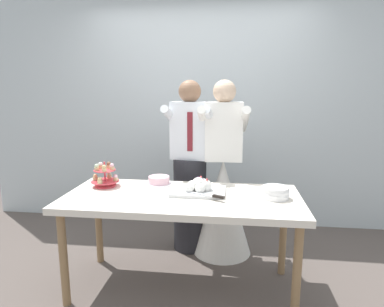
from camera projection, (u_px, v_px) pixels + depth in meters
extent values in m
plane|color=#564C47|center=(182.00, 287.00, 2.70)|extent=(8.00, 8.00, 0.00)
cube|color=silver|center=(201.00, 100.00, 3.84)|extent=(5.20, 0.10, 2.90)
cube|color=silver|center=(182.00, 199.00, 2.55)|extent=(1.80, 0.80, 0.05)
cylinder|color=olive|center=(64.00, 259.00, 2.42)|extent=(0.06, 0.06, 0.72)
cylinder|color=olive|center=(297.00, 275.00, 2.22)|extent=(0.06, 0.06, 0.72)
cylinder|color=olive|center=(99.00, 224.00, 3.04)|extent=(0.06, 0.06, 0.72)
cylinder|color=olive|center=(283.00, 234.00, 2.84)|extent=(0.06, 0.06, 0.72)
cylinder|color=#D83F4C|center=(105.00, 186.00, 2.79)|extent=(0.17, 0.17, 0.01)
cylinder|color=#D83F4C|center=(105.00, 174.00, 2.77)|extent=(0.01, 0.01, 0.21)
cylinder|color=#D83F4C|center=(105.00, 181.00, 2.78)|extent=(0.23, 0.23, 0.01)
cylinder|color=#D1B784|center=(116.00, 179.00, 2.78)|extent=(0.04, 0.04, 0.03)
sphere|color=#EAB7C6|center=(115.00, 176.00, 2.78)|extent=(0.04, 0.04, 0.04)
cylinder|color=#D1B784|center=(109.00, 177.00, 2.86)|extent=(0.04, 0.04, 0.03)
sphere|color=beige|center=(109.00, 174.00, 2.86)|extent=(0.04, 0.04, 0.04)
cylinder|color=#D1B784|center=(95.00, 179.00, 2.79)|extent=(0.04, 0.04, 0.03)
sphere|color=#D6B27A|center=(95.00, 176.00, 2.79)|extent=(0.04, 0.04, 0.04)
cylinder|color=#D1B784|center=(100.00, 182.00, 2.70)|extent=(0.04, 0.04, 0.03)
sphere|color=#D6B27A|center=(100.00, 179.00, 2.69)|extent=(0.04, 0.04, 0.04)
cylinder|color=#D83F4C|center=(105.00, 170.00, 2.76)|extent=(0.18, 0.18, 0.01)
cylinder|color=#D1B784|center=(112.00, 168.00, 2.76)|extent=(0.04, 0.04, 0.03)
sphere|color=#EAB7C6|center=(112.00, 165.00, 2.75)|extent=(0.04, 0.04, 0.04)
cylinder|color=#D1B784|center=(109.00, 166.00, 2.82)|extent=(0.04, 0.04, 0.03)
sphere|color=brown|center=(109.00, 164.00, 2.81)|extent=(0.04, 0.04, 0.04)
cylinder|color=#D1B784|center=(101.00, 167.00, 2.80)|extent=(0.04, 0.04, 0.03)
sphere|color=white|center=(100.00, 164.00, 2.80)|extent=(0.04, 0.04, 0.04)
cylinder|color=#D1B784|center=(97.00, 169.00, 2.74)|extent=(0.04, 0.04, 0.03)
sphere|color=beige|center=(97.00, 166.00, 2.73)|extent=(0.04, 0.04, 0.04)
cylinder|color=#D1B784|center=(104.00, 170.00, 2.70)|extent=(0.04, 0.04, 0.03)
sphere|color=#D6B27A|center=(104.00, 167.00, 2.70)|extent=(0.04, 0.04, 0.04)
cube|color=silver|center=(198.00, 191.00, 2.61)|extent=(0.42, 0.31, 0.02)
sphere|color=white|center=(206.00, 186.00, 2.60)|extent=(0.10, 0.10, 0.10)
sphere|color=white|center=(202.00, 184.00, 2.68)|extent=(0.09, 0.09, 0.09)
sphere|color=white|center=(192.00, 185.00, 2.65)|extent=(0.07, 0.07, 0.07)
sphere|color=white|center=(190.00, 188.00, 2.57)|extent=(0.08, 0.08, 0.08)
sphere|color=white|center=(200.00, 189.00, 2.55)|extent=(0.08, 0.08, 0.08)
sphere|color=white|center=(198.00, 184.00, 2.60)|extent=(0.11, 0.11, 0.11)
sphere|color=#DB474C|center=(201.00, 177.00, 2.63)|extent=(0.02, 0.02, 0.02)
sphere|color=#DB474C|center=(207.00, 179.00, 2.57)|extent=(0.02, 0.02, 0.02)
sphere|color=#2D1938|center=(198.00, 177.00, 2.64)|extent=(0.02, 0.02, 0.02)
sphere|color=#DB474C|center=(199.00, 181.00, 2.57)|extent=(0.02, 0.02, 0.02)
sphere|color=#2D1938|center=(203.00, 179.00, 2.60)|extent=(0.02, 0.02, 0.02)
cube|color=silver|center=(201.00, 194.00, 2.50)|extent=(0.22, 0.12, 0.00)
cube|color=black|center=(218.00, 197.00, 2.41)|extent=(0.09, 0.06, 0.02)
cylinder|color=white|center=(275.00, 197.00, 2.49)|extent=(0.20, 0.20, 0.01)
cylinder|color=white|center=(275.00, 196.00, 2.48)|extent=(0.20, 0.20, 0.01)
cylinder|color=white|center=(276.00, 195.00, 2.48)|extent=(0.20, 0.20, 0.01)
cylinder|color=white|center=(275.00, 193.00, 2.48)|extent=(0.20, 0.20, 0.01)
cylinder|color=white|center=(276.00, 192.00, 2.48)|extent=(0.20, 0.20, 0.01)
cylinder|color=white|center=(276.00, 190.00, 2.48)|extent=(0.20, 0.20, 0.01)
cylinder|color=white|center=(276.00, 189.00, 2.48)|extent=(0.20, 0.20, 0.01)
cylinder|color=white|center=(275.00, 187.00, 2.47)|extent=(0.20, 0.20, 0.01)
cylinder|color=white|center=(159.00, 184.00, 2.85)|extent=(0.24, 0.24, 0.01)
cylinder|color=#EAB7C6|center=(159.00, 180.00, 2.84)|extent=(0.18, 0.18, 0.06)
cylinder|color=#232328|center=(190.00, 204.00, 3.30)|extent=(0.32, 0.32, 0.92)
cube|color=white|center=(190.00, 130.00, 3.16)|extent=(0.37, 0.25, 0.54)
sphere|color=#8C664C|center=(190.00, 91.00, 3.09)|extent=(0.21, 0.21, 0.21)
cylinder|color=white|center=(172.00, 119.00, 3.19)|extent=(0.14, 0.49, 0.28)
cylinder|color=white|center=(211.00, 120.00, 3.09)|extent=(0.14, 0.49, 0.28)
cube|color=maroon|center=(190.00, 132.00, 3.06)|extent=(0.05, 0.02, 0.36)
cone|color=white|center=(222.00, 207.00, 3.22)|extent=(0.56, 0.56, 0.92)
cube|color=white|center=(224.00, 132.00, 3.08)|extent=(0.35, 0.21, 0.54)
sphere|color=beige|center=(225.00, 91.00, 3.01)|extent=(0.21, 0.21, 0.21)
cylinder|color=white|center=(203.00, 120.00, 3.07)|extent=(0.09, 0.49, 0.28)
cylinder|color=white|center=(244.00, 120.00, 3.04)|extent=(0.09, 0.49, 0.28)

